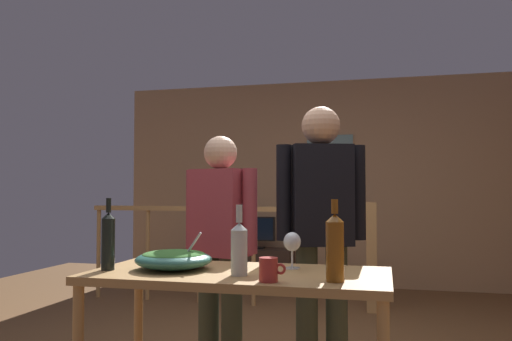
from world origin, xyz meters
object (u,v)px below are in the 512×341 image
Objects in this scene: tv_console at (256,268)px; stair_railing at (271,241)px; framed_picture at (330,155)px; serving_table at (239,289)px; flat_screen_tv at (255,230)px; wine_bottle_clear at (239,247)px; wine_bottle_amber at (335,246)px; salad_bowl at (174,258)px; mug_red at (269,270)px; wine_bottle_dark at (108,240)px; person_standing_left at (220,237)px; person_standing_right at (321,221)px; wine_glass at (292,243)px.

stair_railing is at bearing -67.51° from tv_console.
serving_table is at bearing -90.39° from framed_picture.
wine_bottle_clear is (0.88, -3.80, 0.21)m from flat_screen_tv.
wine_bottle_amber is at bearing -83.88° from framed_picture.
salad_bowl is 0.58m from mug_red.
wine_bottle_dark is 0.23× the size of person_standing_left.
person_standing_right is at bearing -160.89° from person_standing_left.
flat_screen_tv is 4.08m from mug_red.
serving_table is (0.44, -2.74, 0.03)m from stair_railing.
stair_railing reaches higher than mug_red.
wine_glass is at bearing 52.28° from wine_bottle_clear.
person_standing_right is at bearing 39.86° from wine_bottle_dark.
salad_bowl is 0.39m from wine_bottle_clear.
stair_railing is at bearing 92.18° from salad_bowl.
wine_bottle_dark is (-0.20, -2.85, 0.26)m from stair_railing.
person_standing_right is at bearing 65.23° from serving_table.
wine_bottle_dark is (0.21, -3.83, 0.69)m from tv_console.
wine_bottle_clear is at bearing 132.83° from person_standing_left.
tv_console is at bearing 93.13° from wine_bottle_dark.
person_standing_left reaches higher than mug_red.
salad_bowl reaches higher than wine_glass.
wine_bottle_clear is at bearing -73.09° from serving_table.
salad_bowl is at bearing 168.59° from wine_bottle_amber.
wine_bottle_dark is at bearing -94.01° from stair_railing.
person_standing_right is (0.75, -2.05, 0.32)m from stair_railing.
wine_bottle_clear is at bearing -15.65° from salad_bowl.
framed_picture is 0.40× the size of serving_table.
wine_bottle_dark is at bearing 179.84° from wine_bottle_clear.
wine_glass is 0.40m from wine_bottle_amber.
mug_red is (0.17, -0.13, -0.08)m from wine_bottle_clear.
tv_console is at bearing 102.79° from serving_table.
person_standing_right reaches higher than mug_red.
mug_red is at bearing -50.09° from serving_table.
serving_table is 0.36m from salad_bowl.
serving_table is at bearing 1.52° from salad_bowl.
flat_screen_tv reaches higher than tv_console.
framed_picture is at bearing 90.09° from wine_bottle_clear.
wine_bottle_clear is at bearing -77.09° from tv_console.
wine_bottle_clear reaches higher than salad_bowl.
salad_bowl reaches higher than flat_screen_tv.
flat_screen_tv reaches higher than serving_table.
person_standing_right is at bearing 46.96° from salad_bowl.
mug_red is (0.20, -0.24, 0.13)m from serving_table.
salad_bowl is at bearing -82.10° from flat_screen_tv.
framed_picture is at bearing 89.61° from serving_table.
wine_bottle_dark is (-0.66, -4.12, -0.69)m from framed_picture.
flat_screen_tv is at bearing 106.95° from wine_glass.
wine_bottle_clear reaches higher than tv_console.
wine_glass is 0.12× the size of person_standing_left.
serving_table is at bearing 9.77° from wine_bottle_dark.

